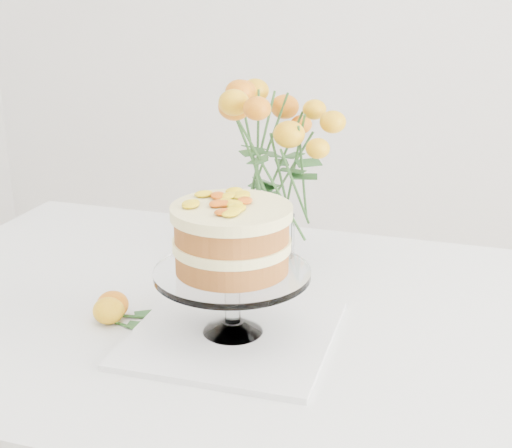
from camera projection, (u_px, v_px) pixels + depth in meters
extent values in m
cube|color=tan|center=(246.00, 322.00, 1.30)|extent=(1.40, 0.90, 0.04)
cylinder|color=tan|center=(74.00, 354.00, 1.93)|extent=(0.06, 0.06, 0.71)
cube|color=white|center=(246.00, 311.00, 1.29)|extent=(1.42, 0.92, 0.01)
cube|color=white|center=(306.00, 269.00, 1.74)|extent=(1.42, 0.01, 0.20)
cube|color=silver|center=(233.00, 334.00, 1.19)|extent=(0.33, 0.33, 0.01)
cylinder|color=white|center=(232.00, 299.00, 1.17)|extent=(0.03, 0.03, 0.08)
cylinder|color=white|center=(232.00, 273.00, 1.15)|extent=(0.26, 0.26, 0.01)
cylinder|color=#A05624|center=(232.00, 259.00, 1.14)|extent=(0.23, 0.23, 0.04)
cylinder|color=#F3E39D|center=(232.00, 244.00, 1.14)|extent=(0.24, 0.24, 0.02)
cylinder|color=#A05624|center=(232.00, 228.00, 1.13)|extent=(0.23, 0.23, 0.04)
cylinder|color=#F3E39D|center=(231.00, 212.00, 1.12)|extent=(0.24, 0.24, 0.02)
cylinder|color=white|center=(274.00, 260.00, 1.50)|extent=(0.07, 0.07, 0.01)
cylinder|color=white|center=(274.00, 237.00, 1.48)|extent=(0.08, 0.08, 0.10)
ellipsoid|color=yellow|center=(109.00, 310.00, 1.23)|extent=(0.05, 0.05, 0.05)
cylinder|color=#2B5522|center=(126.00, 326.00, 1.22)|extent=(0.07, 0.02, 0.01)
ellipsoid|color=#CC5809|center=(113.00, 305.00, 1.25)|extent=(0.06, 0.06, 0.05)
cylinder|color=#2B5522|center=(135.00, 317.00, 1.25)|extent=(0.07, 0.02, 0.01)
ellipsoid|color=yellow|center=(162.00, 324.00, 1.23)|extent=(0.03, 0.02, 0.00)
ellipsoid|color=yellow|center=(208.00, 343.00, 1.17)|extent=(0.03, 0.02, 0.00)
ellipsoid|color=yellow|center=(222.00, 359.00, 1.12)|extent=(0.03, 0.02, 0.00)
ellipsoid|color=yellow|center=(105.00, 301.00, 1.32)|extent=(0.03, 0.02, 0.00)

